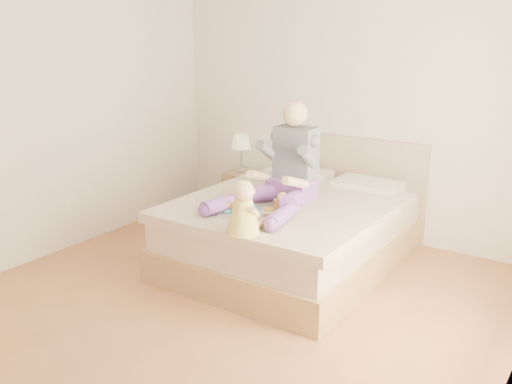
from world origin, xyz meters
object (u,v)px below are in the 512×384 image
Objects in this scene: bed at (296,228)px; tray at (253,210)px; adult at (284,173)px; baby at (244,212)px; nightstand at (246,194)px.

bed is 4.07× the size of tray.
adult is 0.83m from baby.
tray is at bearing 118.07° from baby.
nightstand is 1.82m from tray.
nightstand is 1.26× the size of baby.
baby is at bearing -81.98° from bed.
tray is 0.46m from baby.
bed is 1.38m from nightstand.
baby is (1.26, -1.81, 0.52)m from nightstand.
adult is 0.48m from tray.
nightstand is at bearing 144.59° from bed.
baby reaches higher than nightstand.
bed is at bearing 86.69° from adult.
nightstand is 1.61m from adult.
adult reaches higher than tray.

